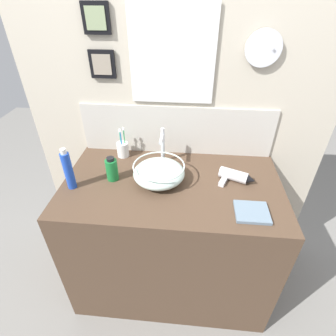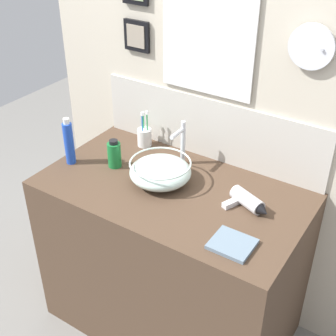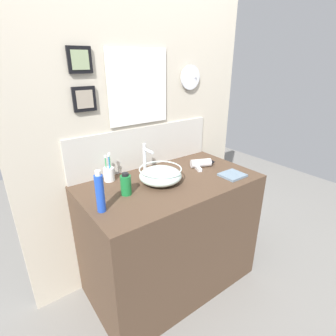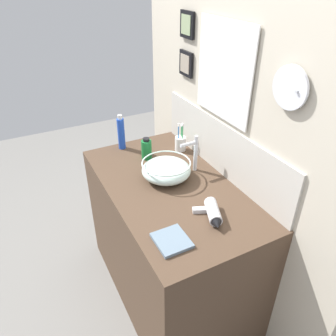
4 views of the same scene
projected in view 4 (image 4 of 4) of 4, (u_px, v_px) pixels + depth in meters
ground_plane at (169, 287)px, 2.32m from camera, size 6.00×6.00×0.00m
vanity_counter at (170, 241)px, 2.08m from camera, size 1.21×0.68×0.88m
back_panel at (229, 117)px, 1.81m from camera, size 1.85×0.10×2.44m
glass_bowl_sink at (166, 170)px, 1.88m from camera, size 0.28×0.28×0.11m
faucet at (194, 151)px, 1.91m from camera, size 0.02×0.11×0.23m
hair_drier at (213, 213)px, 1.59m from camera, size 0.21×0.14×0.06m
toothbrush_cup at (180, 143)px, 2.17m from camera, size 0.07×0.07×0.20m
soap_dispenser at (146, 149)px, 2.07m from camera, size 0.07×0.07×0.14m
spray_bottle at (121, 133)px, 2.16m from camera, size 0.05×0.05×0.24m
hand_towel at (172, 240)px, 1.47m from camera, size 0.16×0.15×0.02m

